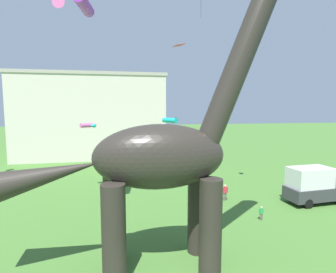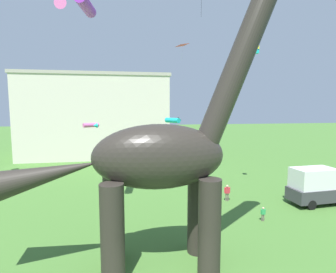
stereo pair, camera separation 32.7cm
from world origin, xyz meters
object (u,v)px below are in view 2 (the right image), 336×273
object	(u,v)px
person_photographer	(263,213)
kite_far_left	(174,120)
kite_near_low	(92,125)
parked_box_truck	(320,185)
kite_high_right	(80,5)
person_strolling_adult	(227,191)
dinosaur_sculpture	(158,157)
kite_near_high	(182,45)
kite_mid_center	(256,50)
kite_apex	(144,138)

from	to	relation	value
person_photographer	kite_far_left	size ratio (longest dim) A/B	0.53
kite_near_low	kite_far_left	distance (m)	8.61
parked_box_truck	kite_far_left	size ratio (longest dim) A/B	2.83
person_photographer	kite_high_right	distance (m)	19.52
person_photographer	person_strolling_adult	distance (m)	4.59
kite_near_low	kite_far_left	world-z (taller)	kite_far_left
dinosaur_sculpture	kite_near_high	distance (m)	23.33
parked_box_truck	kite_mid_center	xyz separation A→B (m)	(-4.25, 4.14, 12.15)
person_photographer	kite_mid_center	xyz separation A→B (m)	(2.42, 6.60, 13.15)
dinosaur_sculpture	person_strolling_adult	distance (m)	12.55
kite_mid_center	kite_apex	distance (m)	17.66
person_strolling_adult	kite_far_left	bearing A→B (deg)	-45.76
person_strolling_adult	kite_high_right	xyz separation A→B (m)	(-11.79, -2.45, 14.36)
kite_near_high	kite_far_left	distance (m)	10.57
person_strolling_adult	kite_mid_center	distance (m)	13.50
dinosaur_sculpture	kite_near_high	world-z (taller)	dinosaur_sculpture
person_photographer	kite_high_right	xyz separation A→B (m)	(-12.78, 2.02, 14.62)
person_photographer	kite_near_low	bearing A→B (deg)	-86.13
dinosaur_sculpture	kite_far_left	world-z (taller)	dinosaur_sculpture
parked_box_truck	kite_apex	size ratio (longest dim) A/B	3.05
dinosaur_sculpture	person_strolling_adult	world-z (taller)	dinosaur_sculpture
kite_mid_center	parked_box_truck	bearing A→B (deg)	-44.20
kite_high_right	kite_apex	distance (m)	20.02
kite_high_right	kite_far_left	bearing A→B (deg)	47.14
person_strolling_adult	kite_high_right	distance (m)	18.74
kite_far_left	kite_apex	size ratio (longest dim) A/B	1.08
parked_box_truck	kite_apex	world-z (taller)	kite_apex
kite_mid_center	kite_far_left	size ratio (longest dim) A/B	0.33
kite_apex	kite_mid_center	bearing A→B (deg)	-49.09
parked_box_truck	person_strolling_adult	xyz separation A→B (m)	(-7.66, 2.01, -0.74)
dinosaur_sculpture	parked_box_truck	size ratio (longest dim) A/B	2.85
kite_apex	person_photographer	bearing A→B (deg)	-67.68
person_photographer	person_strolling_adult	size ratio (longest dim) A/B	0.72
kite_near_high	kite_apex	xyz separation A→B (m)	(-4.67, 1.98, -11.79)
dinosaur_sculpture	kite_apex	bearing A→B (deg)	71.32
person_photographer	kite_near_high	distance (m)	22.30
kite_mid_center	kite_high_right	xyz separation A→B (m)	(-15.20, -4.58, 1.47)
person_strolling_adult	kite_near_low	world-z (taller)	kite_near_low
parked_box_truck	kite_mid_center	bearing A→B (deg)	132.25
parked_box_truck	kite_high_right	distance (m)	23.75
kite_far_left	kite_high_right	distance (m)	14.58
kite_near_low	kite_apex	xyz separation A→B (m)	(5.77, 8.43, -2.37)
kite_near_low	kite_apex	bearing A→B (deg)	55.59
person_photographer	kite_near_high	world-z (taller)	kite_near_high
parked_box_truck	kite_apex	bearing A→B (deg)	128.75
kite_far_left	person_photographer	bearing A→B (deg)	-66.92
person_photographer	kite_far_left	xyz separation A→B (m)	(-4.61, 10.82, 6.36)
parked_box_truck	kite_far_left	distance (m)	15.03
kite_near_low	kite_high_right	distance (m)	11.36
kite_high_right	kite_apex	bearing A→B (deg)	70.99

